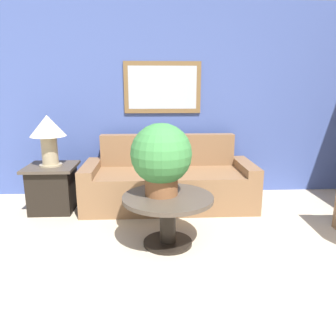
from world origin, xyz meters
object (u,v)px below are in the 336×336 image
(coffee_table, at_px, (168,210))
(potted_plant_on_table, at_px, (161,157))
(table_lamp, at_px, (48,132))
(couch_main, at_px, (169,183))
(side_table, at_px, (53,187))

(coffee_table, distance_m, potted_plant_on_table, 0.51)
(coffee_table, relative_size, table_lamp, 1.43)
(couch_main, bearing_deg, coffee_table, -93.55)
(couch_main, height_order, potted_plant_on_table, potted_plant_on_table)
(potted_plant_on_table, bearing_deg, side_table, 144.45)
(couch_main, height_order, table_lamp, table_lamp)
(coffee_table, relative_size, potted_plant_on_table, 1.27)
(table_lamp, distance_m, potted_plant_on_table, 1.62)
(couch_main, bearing_deg, side_table, -175.66)
(table_lamp, bearing_deg, coffee_table, -35.93)
(coffee_table, bearing_deg, couch_main, 86.45)
(couch_main, xyz_separation_m, coffee_table, (-0.07, -1.10, 0.07))
(coffee_table, bearing_deg, table_lamp, 144.07)
(couch_main, distance_m, coffee_table, 1.11)
(couch_main, distance_m, potted_plant_on_table, 1.20)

